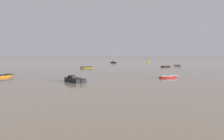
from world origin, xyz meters
name	(u,v)px	position (x,y,z in m)	size (l,w,h in m)	color
motorboat_moored_1	(73,80)	(-39.86, 17.94, 0.21)	(1.64, 4.55, 1.54)	black
rowboat_moored_0	(3,76)	(-47.03, 30.22, 0.19)	(4.35, 3.86, 0.69)	orange
rowboat_moored_1	(168,77)	(-24.62, 13.82, 0.15)	(3.68, 1.86, 0.56)	red
rowboat_moored_2	(87,68)	(-22.63, 45.70, 0.16)	(3.85, 3.19, 0.60)	gold
rowboat_moored_3	(178,66)	(7.88, 38.67, 0.15)	(1.67, 3.58, 0.54)	white
sailboat_moored_1	(114,62)	(6.94, 74.53, 0.22)	(1.54, 4.65, 5.17)	navy
rowboat_moored_4	(166,67)	(0.37, 37.13, 0.16)	(3.89, 1.75, 0.59)	black
channel_buoy	(148,61)	(30.84, 76.96, 0.46)	(0.90, 0.90, 2.30)	gold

